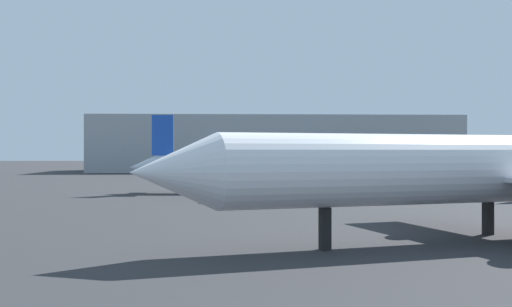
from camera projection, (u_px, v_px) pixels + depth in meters
The scene contains 3 objects.
airplane_at_gate at pixel (494, 168), 33.18m from camera, with size 37.61×22.34×12.22m.
airplane_far_left at pixel (259, 168), 70.20m from camera, with size 30.30×24.90×8.93m.
terminal_building at pixel (274, 144), 150.47m from camera, with size 85.34×26.85×13.00m, color #999EA3.
Camera 1 is at (-1.33, -12.50, 4.78)m, focal length 43.41 mm.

